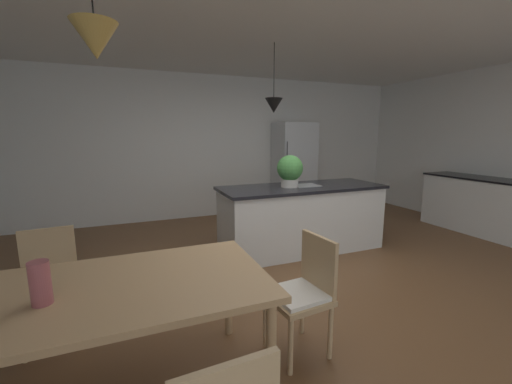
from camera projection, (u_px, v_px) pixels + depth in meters
ground_plane at (294, 283)px, 3.51m from camera, size 10.00×8.40×0.04m
ceiling_slab at (300, 10)px, 3.02m from camera, size 10.00×8.40×0.12m
wall_back_kitchen at (215, 147)px, 6.24m from camera, size 10.00×0.12×2.70m
dining_table at (101, 299)px, 1.79m from camera, size 1.89×0.98×0.75m
chair_far_left at (50, 282)px, 2.45m from camera, size 0.44×0.44×0.87m
chair_kitchen_end at (303, 291)px, 2.32m from camera, size 0.44×0.44×0.87m
kitchen_island at (301, 217)px, 4.44m from camera, size 2.27×0.85×0.91m
refrigerator at (294, 168)px, 6.52m from camera, size 0.74×0.67×1.83m
pendant_over_table at (96, 40)px, 1.64m from camera, size 0.24×0.24×0.72m
pendant_over_island_main at (274, 105)px, 4.01m from camera, size 0.22×0.22×0.84m
potted_plant_on_island at (290, 170)px, 4.24m from camera, size 0.35×0.35×0.43m
vase_on_dining_table at (40, 283)px, 1.59m from camera, size 0.10×0.10×0.22m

